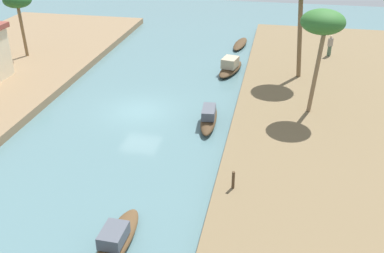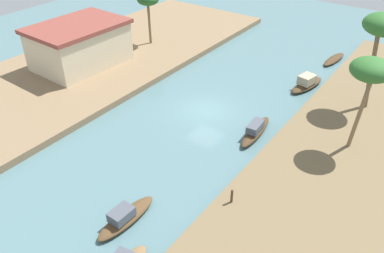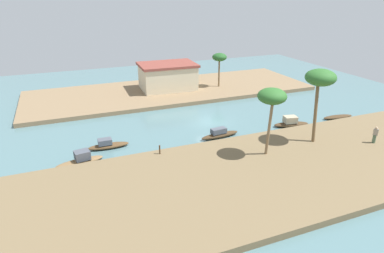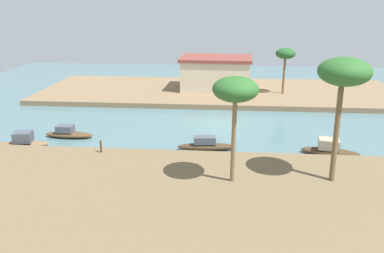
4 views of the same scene
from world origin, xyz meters
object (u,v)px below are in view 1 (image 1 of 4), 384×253
sampan_upstream_small (230,67)px  sampan_open_hull (240,44)px  palm_tree_right_tall (17,1)px  person_on_near_bank (330,46)px  mooring_post (233,180)px  sampan_foreground (117,239)px  sampan_downstream_large (209,117)px  palm_tree_left_near (323,24)px

sampan_upstream_small → sampan_open_hull: bearing=11.2°
palm_tree_right_tall → sampan_open_hull: bearing=-65.2°
sampan_open_hull → palm_tree_right_tall: (-7.96, 17.20, 4.85)m
person_on_near_bank → palm_tree_right_tall: 25.72m
person_on_near_bank → palm_tree_right_tall: size_ratio=0.33×
sampan_open_hull → person_on_near_bank: person_on_near_bank is taller
mooring_post → sampan_foreground: bearing=134.9°
sampan_downstream_large → sampan_open_hull: 16.15m
mooring_post → palm_tree_right_tall: 25.15m
sampan_downstream_large → sampan_open_hull: size_ratio=1.10×
sampan_open_hull → sampan_downstream_large: bearing=-175.0°
person_on_near_bank → sampan_foreground: bearing=-159.4°
sampan_open_hull → palm_tree_right_tall: bearing=120.8°
sampan_upstream_small → palm_tree_right_tall: 17.78m
sampan_upstream_small → sampan_open_hull: sampan_upstream_small is taller
mooring_post → palm_tree_right_tall: palm_tree_right_tall is taller
sampan_foreground → sampan_upstream_small: (20.71, -2.04, 0.08)m
sampan_foreground → sampan_upstream_small: bearing=-4.1°
sampan_foreground → sampan_upstream_small: size_ratio=0.94×
sampan_foreground → sampan_open_hull: bearing=-2.8°
sampan_open_hull → palm_tree_left_near: (-14.34, -5.93, 5.89)m
sampan_downstream_large → person_on_near_bank: size_ratio=2.63×
sampan_foreground → sampan_open_hull: 27.82m
person_on_near_bank → mooring_post: person_on_near_bank is taller
sampan_open_hull → person_on_near_bank: size_ratio=2.38×
person_on_near_bank → palm_tree_left_near: palm_tree_left_near is taller
sampan_downstream_large → palm_tree_left_near: (1.81, -6.21, 5.70)m
person_on_near_bank → palm_tree_left_near: (-11.39, 1.82, 4.74)m
mooring_post → palm_tree_left_near: 11.21m
sampan_foreground → sampan_open_hull: sampan_foreground is taller
sampan_downstream_large → palm_tree_right_tall: size_ratio=0.87×
sampan_open_hull → palm_tree_right_tall: palm_tree_right_tall is taller
sampan_upstream_small → mooring_post: bearing=-160.8°
sampan_open_hull → mooring_post: 23.66m
sampan_open_hull → person_on_near_bank: bearing=-104.9°
person_on_near_bank → palm_tree_left_near: 12.47m
sampan_upstream_small → palm_tree_left_near: palm_tree_left_near is taller
person_on_near_bank → palm_tree_left_near: bearing=-146.8°
palm_tree_left_near → sampan_foreground: bearing=149.1°
sampan_foreground → sampan_open_hull: size_ratio=0.99×
sampan_foreground → palm_tree_right_tall: 25.33m
person_on_near_bank → sampan_open_hull: bearing=111.4°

